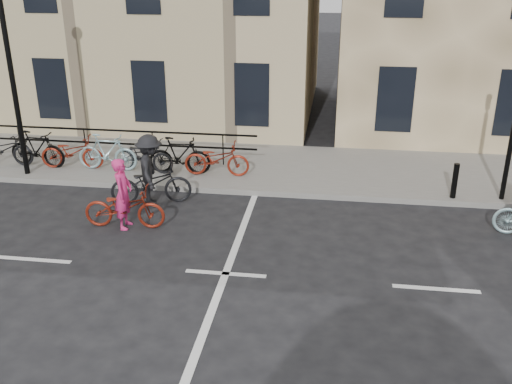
# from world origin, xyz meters

# --- Properties ---
(ground) EXTENTS (120.00, 120.00, 0.00)m
(ground) POSITION_xyz_m (0.00, 0.00, 0.00)
(ground) COLOR black
(ground) RESTS_ON ground
(sidewalk) EXTENTS (46.00, 4.00, 0.15)m
(sidewalk) POSITION_xyz_m (-4.00, 6.00, 0.07)
(sidewalk) COLOR slate
(sidewalk) RESTS_ON ground
(lamp_post) EXTENTS (0.36, 0.36, 5.28)m
(lamp_post) POSITION_xyz_m (-6.50, 4.40, 3.49)
(lamp_post) COLOR black
(lamp_post) RESTS_ON sidewalk
(bollard_east) EXTENTS (0.14, 0.14, 0.90)m
(bollard_east) POSITION_xyz_m (5.00, 4.25, 0.60)
(bollard_east) COLOR black
(bollard_east) RESTS_ON sidewalk
(parked_bikes) EXTENTS (8.30, 1.23, 1.05)m
(parked_bikes) POSITION_xyz_m (-4.35, 5.04, 0.64)
(parked_bikes) COLOR black
(parked_bikes) RESTS_ON sidewalk
(cyclist_pink) EXTENTS (1.89, 0.75, 1.65)m
(cyclist_pink) POSITION_xyz_m (-2.67, 1.77, 0.57)
(cyclist_pink) COLOR maroon
(cyclist_pink) RESTS_ON ground
(cyclist_dark) EXTENTS (2.11, 1.29, 1.78)m
(cyclist_dark) POSITION_xyz_m (-2.50, 3.19, 0.70)
(cyclist_dark) COLOR black
(cyclist_dark) RESTS_ON ground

